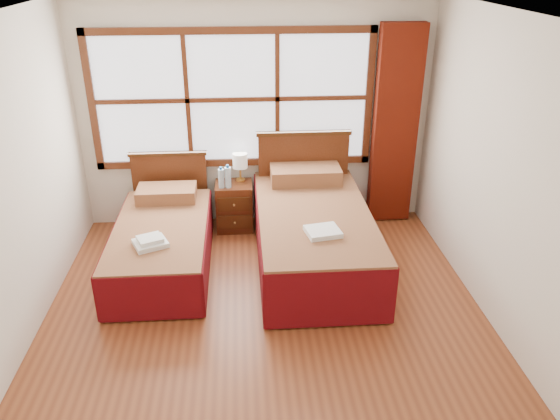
{
  "coord_description": "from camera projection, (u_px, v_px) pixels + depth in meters",
  "views": [
    {
      "loc": [
        -0.17,
        -3.83,
        3.02
      ],
      "look_at": [
        0.17,
        0.7,
        0.84
      ],
      "focal_mm": 35.0,
      "sensor_mm": 36.0,
      "label": 1
    }
  ],
  "objects": [
    {
      "name": "floor",
      "position": [
        267.0,
        331.0,
        4.76
      ],
      "size": [
        4.5,
        4.5,
        0.0
      ],
      "primitive_type": "plane",
      "color": "brown",
      "rests_on": "ground"
    },
    {
      "name": "ceiling",
      "position": [
        263.0,
        18.0,
        3.64
      ],
      "size": [
        4.5,
        4.5,
        0.0
      ],
      "primitive_type": "plane",
      "rotation": [
        3.14,
        0.0,
        0.0
      ],
      "color": "white",
      "rests_on": "wall_back"
    },
    {
      "name": "wall_back",
      "position": [
        255.0,
        115.0,
        6.22
      ],
      "size": [
        4.0,
        0.0,
        4.0
      ],
      "primitive_type": "plane",
      "rotation": [
        1.57,
        0.0,
        0.0
      ],
      "color": "silver",
      "rests_on": "floor"
    },
    {
      "name": "wall_right",
      "position": [
        516.0,
        188.0,
        4.33
      ],
      "size": [
        0.0,
        4.5,
        4.5
      ],
      "primitive_type": "plane",
      "rotation": [
        1.57,
        0.0,
        -1.57
      ],
      "color": "silver",
      "rests_on": "floor"
    },
    {
      "name": "window",
      "position": [
        233.0,
        99.0,
        6.08
      ],
      "size": [
        3.16,
        0.06,
        1.56
      ],
      "color": "white",
      "rests_on": "wall_back"
    },
    {
      "name": "curtain",
      "position": [
        395.0,
        127.0,
        6.26
      ],
      "size": [
        0.5,
        0.16,
        2.3
      ],
      "primitive_type": "cube",
      "color": "#601609",
      "rests_on": "wall_back"
    },
    {
      "name": "bed_left",
      "position": [
        163.0,
        241.0,
        5.65
      ],
      "size": [
        0.95,
        1.97,
        0.92
      ],
      "color": "#41220D",
      "rests_on": "floor"
    },
    {
      "name": "bed_right",
      "position": [
        313.0,
        231.0,
        5.72
      ],
      "size": [
        1.16,
        2.25,
        1.13
      ],
      "color": "#41220D",
      "rests_on": "floor"
    },
    {
      "name": "nightstand",
      "position": [
        234.0,
        206.0,
        6.41
      ],
      "size": [
        0.42,
        0.42,
        0.57
      ],
      "color": "#522511",
      "rests_on": "floor"
    },
    {
      "name": "towels_left",
      "position": [
        150.0,
        242.0,
        5.13
      ],
      "size": [
        0.37,
        0.35,
        0.09
      ],
      "rotation": [
        0.0,
        0.0,
        0.42
      ],
      "color": "white",
      "rests_on": "bed_left"
    },
    {
      "name": "towels_right",
      "position": [
        323.0,
        232.0,
        5.1
      ],
      "size": [
        0.35,
        0.32,
        0.05
      ],
      "rotation": [
        0.0,
        0.0,
        0.19
      ],
      "color": "white",
      "rests_on": "bed_right"
    },
    {
      "name": "lamp",
      "position": [
        240.0,
        161.0,
        6.29
      ],
      "size": [
        0.17,
        0.17,
        0.33
      ],
      "color": "gold",
      "rests_on": "nightstand"
    },
    {
      "name": "bottle_near",
      "position": [
        221.0,
        178.0,
        6.15
      ],
      "size": [
        0.07,
        0.07,
        0.25
      ],
      "color": "#ADCCDE",
      "rests_on": "nightstand"
    },
    {
      "name": "bottle_far",
      "position": [
        228.0,
        177.0,
        6.16
      ],
      "size": [
        0.07,
        0.07,
        0.27
      ],
      "color": "#ADCCDE",
      "rests_on": "nightstand"
    }
  ]
}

